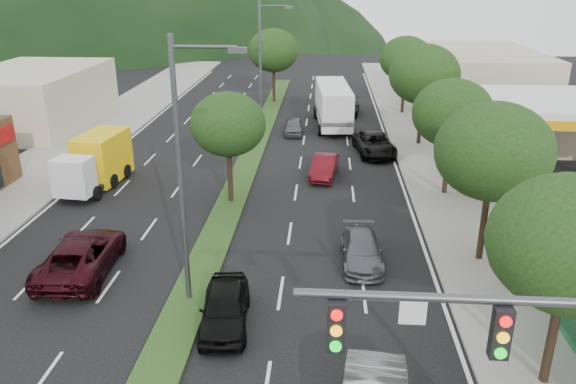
# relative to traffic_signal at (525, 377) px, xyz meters

# --- Properties ---
(sidewalk_right) EXTENTS (5.00, 90.00, 0.15)m
(sidewalk_right) POSITION_rel_traffic_signal_xyz_m (3.47, 26.54, -4.57)
(sidewalk_right) COLOR gray
(sidewalk_right) RESTS_ON ground
(sidewalk_left) EXTENTS (6.00, 90.00, 0.15)m
(sidewalk_left) POSITION_rel_traffic_signal_xyz_m (-22.03, 26.54, -4.57)
(sidewalk_left) COLOR gray
(sidewalk_left) RESTS_ON ground
(median) EXTENTS (1.60, 56.00, 0.12)m
(median) POSITION_rel_traffic_signal_xyz_m (-9.03, 29.54, -4.59)
(median) COLOR #1D3B15
(median) RESTS_ON ground
(traffic_signal) EXTENTS (6.12, 0.40, 7.00)m
(traffic_signal) POSITION_rel_traffic_signal_xyz_m (0.00, 0.00, 0.00)
(traffic_signal) COLOR #47494C
(traffic_signal) RESTS_ON ground
(gas_canopy) EXTENTS (12.20, 8.20, 5.25)m
(gas_canopy) POSITION_rel_traffic_signal_xyz_m (9.97, 23.54, 0.00)
(gas_canopy) COLOR silver
(gas_canopy) RESTS_ON ground
(bldg_left_far) EXTENTS (9.00, 14.00, 4.60)m
(bldg_left_far) POSITION_rel_traffic_signal_xyz_m (-28.03, 35.54, -2.35)
(bldg_left_far) COLOR #BDB796
(bldg_left_far) RESTS_ON ground
(bldg_right_far) EXTENTS (10.00, 16.00, 5.20)m
(bldg_right_far) POSITION_rel_traffic_signal_xyz_m (10.47, 45.54, -2.05)
(bldg_right_far) COLOR #BDB796
(bldg_right_far) RESTS_ON ground
(tree_r_a) EXTENTS (4.60, 4.60, 6.63)m
(tree_r_a) POSITION_rel_traffic_signal_xyz_m (2.97, 5.54, 0.17)
(tree_r_a) COLOR black
(tree_r_a) RESTS_ON sidewalk_right
(tree_r_b) EXTENTS (4.80, 4.80, 6.94)m
(tree_r_b) POSITION_rel_traffic_signal_xyz_m (2.97, 13.54, 0.39)
(tree_r_b) COLOR black
(tree_r_b) RESTS_ON sidewalk_right
(tree_r_c) EXTENTS (4.40, 4.40, 6.48)m
(tree_r_c) POSITION_rel_traffic_signal_xyz_m (2.97, 21.54, 0.10)
(tree_r_c) COLOR black
(tree_r_c) RESTS_ON sidewalk_right
(tree_r_d) EXTENTS (5.00, 5.00, 7.17)m
(tree_r_d) POSITION_rel_traffic_signal_xyz_m (2.97, 31.54, 0.54)
(tree_r_d) COLOR black
(tree_r_d) RESTS_ON sidewalk_right
(tree_r_e) EXTENTS (4.60, 4.60, 6.71)m
(tree_r_e) POSITION_rel_traffic_signal_xyz_m (2.97, 41.54, 0.25)
(tree_r_e) COLOR black
(tree_r_e) RESTS_ON sidewalk_right
(tree_med_near) EXTENTS (4.00, 4.00, 6.02)m
(tree_med_near) POSITION_rel_traffic_signal_xyz_m (-9.03, 19.54, -0.22)
(tree_med_near) COLOR black
(tree_med_near) RESTS_ON median
(tree_med_far) EXTENTS (4.80, 4.80, 6.94)m
(tree_med_far) POSITION_rel_traffic_signal_xyz_m (-9.03, 45.54, 0.36)
(tree_med_far) COLOR black
(tree_med_far) RESTS_ON median
(streetlight_near) EXTENTS (2.60, 0.25, 10.00)m
(streetlight_near) POSITION_rel_traffic_signal_xyz_m (-8.82, 9.54, 0.94)
(streetlight_near) COLOR #47494C
(streetlight_near) RESTS_ON ground
(streetlight_mid) EXTENTS (2.60, 0.25, 10.00)m
(streetlight_mid) POSITION_rel_traffic_signal_xyz_m (-8.82, 34.54, 0.94)
(streetlight_mid) COLOR #47494C
(streetlight_mid) RESTS_ON ground
(suv_maroon) EXTENTS (2.93, 5.79, 1.57)m
(suv_maroon) POSITION_rel_traffic_signal_xyz_m (-14.01, 11.39, -3.86)
(suv_maroon) COLOR black
(suv_maroon) RESTS_ON ground
(car_queue_a) EXTENTS (2.04, 4.29, 1.42)m
(car_queue_a) POSITION_rel_traffic_signal_xyz_m (-7.35, 8.02, -3.94)
(car_queue_a) COLOR black
(car_queue_a) RESTS_ON ground
(car_queue_b) EXTENTS (1.80, 4.19, 1.20)m
(car_queue_b) POSITION_rel_traffic_signal_xyz_m (-2.22, 13.02, -4.04)
(car_queue_b) COLOR #515156
(car_queue_b) RESTS_ON ground
(car_queue_c) EXTENTS (1.89, 4.17, 1.33)m
(car_queue_c) POSITION_rel_traffic_signal_xyz_m (-3.92, 24.10, -3.98)
(car_queue_c) COLOR #570E14
(car_queue_c) RESTS_ON ground
(car_queue_d) EXTENTS (3.06, 5.47, 1.45)m
(car_queue_d) POSITION_rel_traffic_signal_xyz_m (-0.46, 29.10, -3.92)
(car_queue_d) COLOR black
(car_queue_d) RESTS_ON ground
(car_queue_e) EXTENTS (1.53, 3.59, 1.21)m
(car_queue_e) POSITION_rel_traffic_signal_xyz_m (-6.42, 34.10, -4.04)
(car_queue_e) COLOR #56555A
(car_queue_e) RESTS_ON ground
(car_queue_f) EXTENTS (2.14, 4.38, 1.23)m
(car_queue_f) POSITION_rel_traffic_signal_xyz_m (-1.82, 41.13, -4.03)
(car_queue_f) COLOR black
(car_queue_f) RESTS_ON ground
(box_truck) EXTENTS (2.82, 6.20, 2.97)m
(box_truck) POSITION_rel_traffic_signal_xyz_m (-17.34, 21.72, -3.24)
(box_truck) COLOR silver
(box_truck) RESTS_ON ground
(motorhome) EXTENTS (3.36, 8.92, 3.35)m
(motorhome) POSITION_rel_traffic_signal_xyz_m (-3.33, 36.89, -2.86)
(motorhome) COLOR white
(motorhome) RESTS_ON ground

